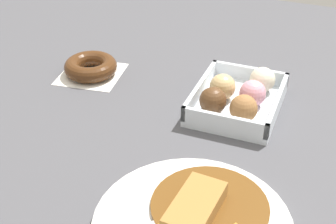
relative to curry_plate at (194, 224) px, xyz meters
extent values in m
plane|color=#4C4C51|center=(0.16, 0.15, -0.01)|extent=(1.60, 1.60, 0.00)
cylinder|color=brown|center=(0.03, -0.01, 0.01)|extent=(0.17, 0.17, 0.01)
cube|color=#A87538|center=(0.01, 0.00, 0.02)|extent=(0.11, 0.06, 0.02)
cube|color=silver|center=(0.33, 0.02, -0.01)|extent=(0.20, 0.16, 0.01)
cube|color=silver|center=(0.24, 0.02, 0.01)|extent=(0.01, 0.16, 0.03)
cube|color=silver|center=(0.43, 0.02, 0.01)|extent=(0.01, 0.16, 0.03)
cube|color=silver|center=(0.33, -0.05, 0.01)|extent=(0.20, 0.01, 0.03)
cube|color=silver|center=(0.33, 0.10, 0.01)|extent=(0.20, 0.01, 0.03)
sphere|color=#9E6B3D|center=(0.28, 0.00, 0.02)|extent=(0.05, 0.05, 0.05)
sphere|color=pink|center=(0.33, 0.00, 0.02)|extent=(0.05, 0.05, 0.05)
sphere|color=#EFE5C6|center=(0.39, -0.01, 0.02)|extent=(0.05, 0.05, 0.05)
sphere|color=brown|center=(0.28, 0.06, 0.02)|extent=(0.05, 0.05, 0.05)
sphere|color=#DBB77A|center=(0.34, 0.06, 0.02)|extent=(0.05, 0.05, 0.05)
cube|color=white|center=(0.35, 0.36, -0.01)|extent=(0.15, 0.15, 0.00)
torus|color=#4C2B14|center=(0.35, 0.36, 0.00)|extent=(0.12, 0.12, 0.03)
camera|label=1|loc=(-0.45, -0.14, 0.49)|focal=51.33mm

